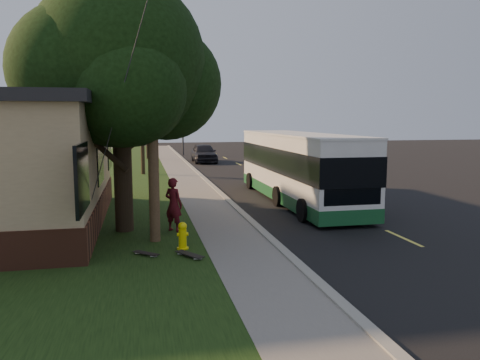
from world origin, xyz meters
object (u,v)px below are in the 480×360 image
object	(u,v)px
bare_tree_near	(142,141)
skateboarder	(174,205)
utility_pole	(151,80)
distant_car	(204,153)
skateboard_spare	(146,253)
fire_hydrant	(183,236)
leafy_tree	(121,66)
bare_tree_far	(147,137)
transit_bus	(297,165)
skateboard_main	(190,255)
traffic_signal	(183,123)

from	to	relation	value
bare_tree_near	skateboarder	xyz separation A→B (m)	(0.81, -15.91, -1.24)
utility_pole	distant_car	world-z (taller)	utility_pole
skateboard_spare	distant_car	distance (m)	26.94
fire_hydrant	leafy_tree	xyz separation A→B (m)	(-1.57, 2.65, 4.73)
bare_tree_far	transit_bus	size ratio (longest dim) A/B	0.37
bare_tree_far	transit_bus	bearing A→B (deg)	-75.67
leafy_tree	bare_tree_near	size ratio (longest dim) A/B	1.81
skateboarder	skateboard_spare	distance (m)	2.78
utility_pole	transit_bus	distance (m)	9.01
leafy_tree	distant_car	size ratio (longest dim) A/B	1.70
utility_pole	distant_car	distance (m)	25.78
skateboard_main	distant_car	bearing A→B (deg)	81.52
traffic_signal	skateboard_main	size ratio (longest dim) A/B	6.21
traffic_signal	skateboard_spare	size ratio (longest dim) A/B	8.03
bare_tree_far	skateboarder	bearing A→B (deg)	-89.36
leafy_tree	fire_hydrant	bearing A→B (deg)	-59.33
leafy_tree	skateboard_spare	bearing A→B (deg)	-79.17
skateboard_spare	leafy_tree	bearing A→B (deg)	100.83
fire_hydrant	bare_tree_far	world-z (taller)	bare_tree_far
skateboard_spare	bare_tree_near	bearing A→B (deg)	89.74
skateboard_main	skateboard_spare	bearing A→B (deg)	160.72
bare_tree_far	skateboarder	world-z (taller)	bare_tree_far
utility_pole	bare_tree_far	distance (m)	29.13
bare_tree_far	distant_car	world-z (taller)	bare_tree_far
bare_tree_far	skateboard_main	xyz separation A→B (m)	(0.50, -30.79, -1.87)
utility_pole	skateboard_main	size ratio (longest dim) A/B	10.25
leafy_tree	skateboard_spare	distance (m)	5.93
bare_tree_near	bare_tree_far	xyz separation A→B (m)	(0.50, 12.00, -0.15)
bare_tree_far	traffic_signal	xyz separation A→B (m)	(3.50, 4.00, 1.16)
fire_hydrant	skateboarder	xyz separation A→B (m)	(-0.09, 2.09, 0.48)
traffic_signal	transit_bus	xyz separation A→B (m)	(2.45, -27.29, -1.59)
fire_hydrant	leafy_tree	bearing A→B (deg)	120.67
distant_car	bare_tree_far	bearing A→B (deg)	139.19
bare_tree_near	distant_car	xyz separation A→B (m)	(5.00, 8.03, -1.37)
fire_hydrant	bare_tree_far	distance (m)	30.04
traffic_signal	skateboard_spare	bearing A→B (deg)	-96.77
leafy_tree	skateboard_main	distance (m)	6.32
traffic_signal	skateboarder	world-z (taller)	traffic_signal
bare_tree_far	skateboard_main	size ratio (longest dim) A/B	4.55
utility_pole	fire_hydrant	bearing A→B (deg)	-54.62
leafy_tree	bare_tree_near	distance (m)	15.66
bare_tree_far	skateboard_spare	distance (m)	30.48
transit_bus	skateboarder	distance (m)	7.32
skateboarder	distant_car	world-z (taller)	skateboarder
traffic_signal	skateboard_main	bearing A→B (deg)	-94.93
bare_tree_near	distant_car	distance (m)	9.56
bare_tree_near	skateboard_spare	world-z (taller)	bare_tree_near
traffic_signal	distant_car	xyz separation A→B (m)	(1.00, -7.97, -2.38)
utility_pole	traffic_signal	distance (m)	33.26
transit_bus	distant_car	bearing A→B (deg)	94.29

